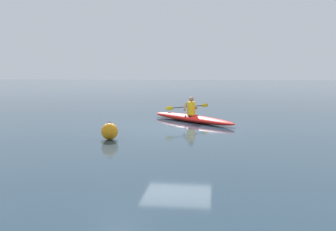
{
  "coord_description": "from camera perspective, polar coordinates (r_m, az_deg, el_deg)",
  "views": [
    {
      "loc": [
        -1.31,
        12.99,
        2.07
      ],
      "look_at": [
        0.04,
        2.45,
        0.79
      ],
      "focal_mm": 38.63,
      "sensor_mm": 36.0,
      "label": 1
    }
  ],
  "objects": [
    {
      "name": "mooring_buoy_channel_marker",
      "position": [
        11.23,
        -9.2,
        -2.49
      ],
      "size": [
        0.52,
        0.52,
        0.56
      ],
      "color": "orange",
      "rests_on": "ground"
    },
    {
      "name": "ground_plane",
      "position": [
        13.22,
        1.53,
        -2.12
      ],
      "size": [
        160.0,
        160.0,
        0.0
      ],
      "primitive_type": "plane",
      "color": "#233847"
    },
    {
      "name": "kayak",
      "position": [
        15.13,
        3.7,
        -0.43
      ],
      "size": [
        3.89,
        3.69,
        0.29
      ],
      "color": "red",
      "rests_on": "ground"
    },
    {
      "name": "kayaker",
      "position": [
        15.1,
        3.62,
        1.34
      ],
      "size": [
        1.69,
        1.81,
        0.76
      ],
      "color": "yellow",
      "rests_on": "kayak"
    }
  ]
}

